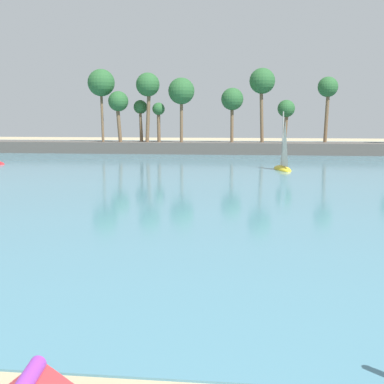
{
  "coord_description": "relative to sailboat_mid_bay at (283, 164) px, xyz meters",
  "views": [
    {
      "loc": [
        3.35,
        -3.41,
        5.76
      ],
      "look_at": [
        1.43,
        14.3,
        3.0
      ],
      "focal_mm": 45.8,
      "sensor_mm": 36.0,
      "label": 1
    }
  ],
  "objects": [
    {
      "name": "sea",
      "position": [
        -7.43,
        9.93,
        -0.63
      ],
      "size": [
        220.0,
        106.46,
        0.06
      ],
      "primitive_type": "cube",
      "color": "teal",
      "rests_on": "ground"
    },
    {
      "name": "palm_headland",
      "position": [
        -8.3,
        23.06,
        3.05
      ],
      "size": [
        81.96,
        6.12,
        13.03
      ],
      "color": "#514C47",
      "rests_on": "ground"
    },
    {
      "name": "sailboat_mid_bay",
      "position": [
        0.0,
        0.0,
        0.0
      ],
      "size": [
        2.34,
        4.8,
        6.68
      ],
      "color": "yellow",
      "rests_on": "sea"
    }
  ]
}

